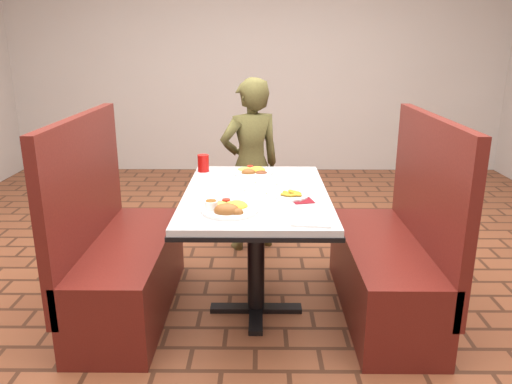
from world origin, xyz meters
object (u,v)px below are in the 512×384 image
(booth_bench_right, at_px, (392,261))
(diner_person, at_px, (251,166))
(plantain_plate, at_px, (291,195))
(booth_bench_left, at_px, (120,260))
(near_dinner_plate, at_px, (228,206))
(dining_table, at_px, (256,208))
(far_dinner_plate, at_px, (253,170))
(red_tumbler, at_px, (203,163))

(booth_bench_right, relative_size, diner_person, 0.91)
(plantain_plate, bearing_deg, booth_bench_left, 174.56)
(near_dinner_plate, relative_size, plantain_plate, 1.56)
(dining_table, height_order, booth_bench_right, booth_bench_right)
(booth_bench_right, height_order, plantain_plate, booth_bench_right)
(dining_table, xyz_separation_m, near_dinner_plate, (-0.13, -0.34, 0.13))
(diner_person, height_order, far_dinner_plate, diner_person)
(far_dinner_plate, bearing_deg, dining_table, -86.79)
(booth_bench_right, bearing_deg, booth_bench_left, 180.00)
(plantain_plate, bearing_deg, red_tumbler, 133.84)
(diner_person, bearing_deg, dining_table, 68.39)
(booth_bench_right, distance_m, near_dinner_plate, 1.09)
(near_dinner_plate, bearing_deg, plantain_plate, 37.42)
(booth_bench_right, bearing_deg, near_dinner_plate, -159.73)
(diner_person, bearing_deg, near_dinner_plate, 61.97)
(booth_bench_left, distance_m, far_dinner_plate, 0.98)
(booth_bench_left, relative_size, plantain_plate, 6.52)
(near_dinner_plate, xyz_separation_m, red_tumbler, (-0.21, 0.81, 0.02))
(dining_table, bearing_deg, booth_bench_left, 180.00)
(booth_bench_left, distance_m, booth_bench_right, 1.60)
(booth_bench_left, height_order, far_dinner_plate, booth_bench_left)
(diner_person, xyz_separation_m, near_dinner_plate, (-0.09, -1.35, 0.12))
(booth_bench_left, height_order, diner_person, diner_person)
(plantain_plate, bearing_deg, diner_person, 102.43)
(near_dinner_plate, bearing_deg, diner_person, 86.38)
(near_dinner_plate, relative_size, red_tumbler, 2.62)
(far_dinner_plate, xyz_separation_m, red_tumbler, (-0.32, 0.05, 0.03))
(booth_bench_right, distance_m, plantain_plate, 0.75)
(dining_table, xyz_separation_m, red_tumbler, (-0.35, 0.47, 0.15))
(booth_bench_left, xyz_separation_m, far_dinner_plate, (0.78, 0.41, 0.44))
(booth_bench_right, relative_size, near_dinner_plate, 4.18)
(diner_person, bearing_deg, far_dinner_plate, 68.10)
(dining_table, distance_m, far_dinner_plate, 0.43)
(dining_table, bearing_deg, red_tumbler, 126.58)
(near_dinner_plate, xyz_separation_m, far_dinner_plate, (0.11, 0.76, -0.01))
(diner_person, relative_size, near_dinner_plate, 4.59)
(booth_bench_left, bearing_deg, dining_table, 0.00)
(booth_bench_right, xyz_separation_m, diner_person, (-0.85, 1.00, 0.33))
(near_dinner_plate, xyz_separation_m, plantain_plate, (0.33, 0.25, -0.02))
(booth_bench_left, height_order, red_tumbler, booth_bench_left)
(booth_bench_left, relative_size, diner_person, 0.91)
(red_tumbler, bearing_deg, plantain_plate, -46.16)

